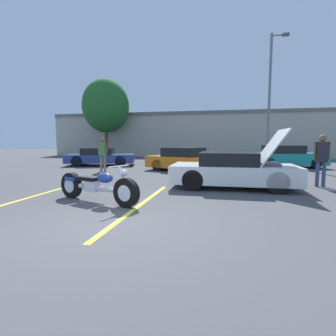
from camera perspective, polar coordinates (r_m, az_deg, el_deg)
name	(u,v)px	position (r m, az deg, el deg)	size (l,w,h in m)	color
ground_plane	(110,226)	(5.06, -12.59, -12.26)	(80.00, 80.00, 0.00)	#474749
parking_stripe_foreground	(26,198)	(8.17, -28.47, -5.83)	(0.12, 5.11, 0.01)	yellow
parking_stripe_middle	(140,205)	(6.53, -6.03, -7.95)	(0.12, 5.11, 0.01)	yellow
far_building	(206,133)	(27.28, 8.34, 7.48)	(32.00, 4.20, 4.40)	#B2AD9E
light_pole	(270,94)	(20.41, 21.42, 14.77)	(1.21, 0.28, 8.91)	slate
tree_background	(106,106)	(26.72, -13.39, 13.01)	(4.47, 4.47, 7.52)	brown
motorcycle	(97,186)	(6.95, -15.29, -3.84)	(2.58, 1.12, 0.99)	black
show_car_hood_open	(233,170)	(9.07, 14.06, -0.44)	(4.10, 2.00, 1.95)	white
parked_car_right_row	(285,157)	(16.80, 24.15, 2.17)	(4.62, 2.91, 1.31)	teal
parked_car_left_row	(101,157)	(17.38, -14.47, 2.35)	(4.61, 3.06, 1.12)	navy
parked_car_mid_row	(186,160)	(13.82, 3.89, 1.80)	(4.43, 3.18, 1.22)	orange
spectator_near_motorcycle	(322,156)	(10.29, 30.45, 2.30)	(0.52, 0.23, 1.77)	#38476B
spectator_by_show_car	(103,151)	(13.76, -14.04, 3.54)	(0.52, 0.23, 1.74)	gray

